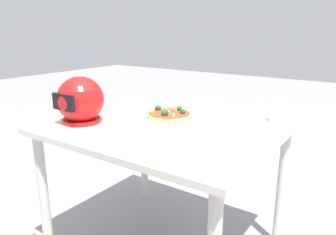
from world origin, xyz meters
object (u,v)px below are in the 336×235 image
(motorcycle_helmet, at_px, (80,101))
(dining_table, at_px, (167,140))
(drinking_glass, at_px, (278,111))
(pizza, at_px, (169,114))

(motorcycle_helmet, bearing_deg, dining_table, -148.75)
(motorcycle_helmet, bearing_deg, drinking_glass, -144.81)
(drinking_glass, bearing_deg, motorcycle_helmet, 35.19)
(dining_table, bearing_deg, pizza, -64.07)
(dining_table, distance_m, pizza, 0.14)
(dining_table, xyz_separation_m, pizza, (0.04, -0.08, 0.11))
(dining_table, bearing_deg, drinking_glass, -141.78)
(dining_table, relative_size, drinking_glass, 9.33)
(dining_table, bearing_deg, motorcycle_helmet, 31.25)
(dining_table, height_order, motorcycle_helmet, motorcycle_helmet)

